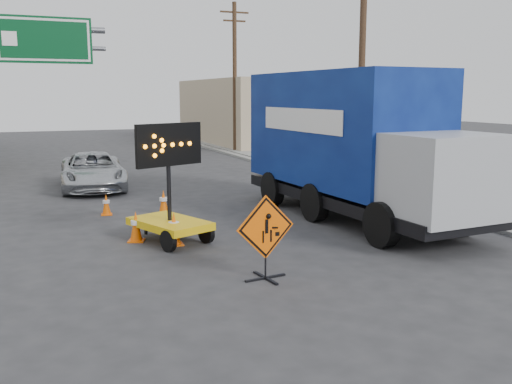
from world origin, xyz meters
TOP-DOWN VIEW (x-y plane):
  - ground at (0.00, 0.00)m, footprint 100.00×100.00m
  - curb_right at (7.20, 15.00)m, footprint 0.40×60.00m
  - sidewalk_right at (9.50, 15.00)m, footprint 4.00×60.00m
  - building_right_far at (13.00, 30.00)m, footprint 10.00×14.00m
  - highway_gantry at (-4.43, 17.96)m, footprint 6.18×0.38m
  - utility_pole_near at (8.00, 10.00)m, footprint 1.80×0.26m
  - utility_pole_far at (8.00, 24.00)m, footprint 1.80×0.26m
  - construction_sign at (-0.10, 0.68)m, footprint 1.26×0.90m
  - arrow_board at (-1.12, 4.19)m, footprint 1.89×2.35m
  - pickup_truck at (-1.88, 13.10)m, footprint 2.65×5.12m
  - box_truck at (4.50, 4.88)m, footprint 3.16×9.00m
  - cone_a at (-1.10, 3.89)m, footprint 0.43×0.43m
  - cone_b at (-1.88, 4.56)m, footprint 0.49×0.49m
  - cone_c at (-0.51, 7.41)m, footprint 0.48×0.48m
  - cone_d at (-2.11, 8.04)m, footprint 0.36×0.36m

SIDE VIEW (x-z plane):
  - ground at x=0.00m, z-range 0.00..0.00m
  - curb_right at x=7.20m, z-range 0.00..0.12m
  - sidewalk_right at x=9.50m, z-range 0.00..0.15m
  - cone_d at x=-2.11m, z-range 0.00..0.63m
  - cone_c at x=-0.51m, z-range 0.00..0.74m
  - cone_b at x=-1.88m, z-range 0.00..0.75m
  - cone_a at x=-1.10m, z-range 0.00..0.80m
  - arrow_board at x=-1.12m, z-range -0.80..2.11m
  - pickup_truck at x=-1.88m, z-range 0.00..1.38m
  - construction_sign at x=-0.10m, z-range 0.05..1.72m
  - box_truck at x=4.50m, z-range -0.20..4.03m
  - building_right_far at x=13.00m, z-range 0.00..4.60m
  - utility_pole_near at x=8.00m, z-range 0.18..9.18m
  - utility_pole_far at x=8.00m, z-range 0.18..9.18m
  - highway_gantry at x=-4.43m, z-range 1.62..8.52m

